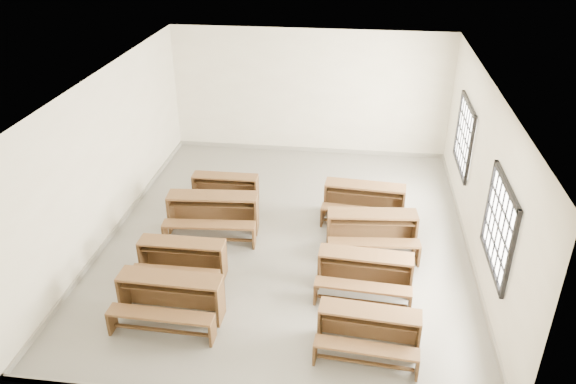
# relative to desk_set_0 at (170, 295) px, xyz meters

# --- Properties ---
(room) EXTENTS (8.50, 8.50, 3.20)m
(room) POSITION_rel_desk_set_0_xyz_m (1.63, 2.62, 1.71)
(room) COLOR slate
(room) RESTS_ON ground
(desk_set_0) EXTENTS (1.67, 0.90, 0.74)m
(desk_set_0) POSITION_rel_desk_set_0_xyz_m (0.00, 0.00, 0.00)
(desk_set_0) COLOR brown
(desk_set_0) RESTS_ON ground
(desk_set_1) EXTENTS (1.52, 0.79, 0.68)m
(desk_set_1) POSITION_rel_desk_set_0_xyz_m (-0.15, 1.10, -0.04)
(desk_set_1) COLOR brown
(desk_set_1) RESTS_ON ground
(desk_set_2) EXTENTS (1.85, 1.06, 0.80)m
(desk_set_2) POSITION_rel_desk_set_0_xyz_m (0.03, 2.63, 0.03)
(desk_set_2) COLOR brown
(desk_set_2) RESTS_ON ground
(desk_set_3) EXTENTS (1.43, 0.75, 0.64)m
(desk_set_3) POSITION_rel_desk_set_0_xyz_m (-0.00, 3.83, -0.06)
(desk_set_3) COLOR brown
(desk_set_3) RESTS_ON ground
(desk_set_4) EXTENTS (1.55, 0.89, 0.67)m
(desk_set_4) POSITION_rel_desk_set_0_xyz_m (3.12, -0.31, -0.04)
(desk_set_4) COLOR brown
(desk_set_4) RESTS_ON ground
(desk_set_5) EXTENTS (1.63, 0.92, 0.71)m
(desk_set_5) POSITION_rel_desk_set_0_xyz_m (3.05, 1.09, -0.02)
(desk_set_5) COLOR brown
(desk_set_5) RESTS_ON ground
(desk_set_6) EXTENTS (1.75, 1.02, 0.76)m
(desk_set_6) POSITION_rel_desk_set_0_xyz_m (3.17, 2.41, 0.01)
(desk_set_6) COLOR brown
(desk_set_6) RESTS_ON ground
(desk_set_7) EXTENTS (1.72, 0.99, 0.75)m
(desk_set_7) POSITION_rel_desk_set_0_xyz_m (3.02, 3.58, 0.00)
(desk_set_7) COLOR brown
(desk_set_7) RESTS_ON ground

